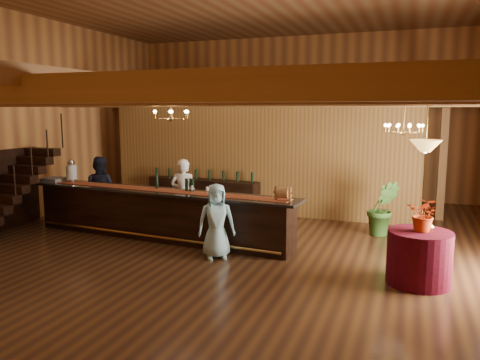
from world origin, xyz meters
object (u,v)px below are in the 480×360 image
(backbar_shelf, at_px, (203,196))
(bartender, at_px, (184,195))
(chandelier_right, at_px, (404,128))
(staff_second, at_px, (100,190))
(raffle_drum, at_px, (283,193))
(chandelier_left, at_px, (171,114))
(pendant_lamp, at_px, (426,146))
(tasting_bar, at_px, (158,214))
(beverage_dispenser, at_px, (71,171))
(round_table, at_px, (419,258))
(floor_plant, at_px, (383,208))
(guest, at_px, (216,221))

(backbar_shelf, relative_size, bartender, 1.92)
(chandelier_right, distance_m, staff_second, 7.73)
(raffle_drum, height_order, backbar_shelf, raffle_drum)
(chandelier_left, bearing_deg, pendant_lamp, -5.47)
(chandelier_right, bearing_deg, tasting_bar, -165.12)
(beverage_dispenser, height_order, backbar_shelf, beverage_dispenser)
(beverage_dispenser, relative_size, round_table, 0.55)
(tasting_bar, xyz_separation_m, bartender, (0.24, 0.84, 0.32))
(chandelier_left, height_order, staff_second, chandelier_left)
(backbar_shelf, bearing_deg, floor_plant, -4.92)
(chandelier_left, relative_size, floor_plant, 0.59)
(backbar_shelf, relative_size, chandelier_left, 4.33)
(chandelier_left, height_order, bartender, chandelier_left)
(pendant_lamp, xyz_separation_m, floor_plant, (-0.79, 3.07, -1.73))
(backbar_shelf, xyz_separation_m, floor_plant, (5.14, -0.93, 0.19))
(beverage_dispenser, bearing_deg, floor_plant, 13.09)
(bartender, relative_size, floor_plant, 1.34)
(raffle_drum, distance_m, guest, 1.47)
(pendant_lamp, bearing_deg, beverage_dispenser, 171.17)
(round_table, relative_size, floor_plant, 0.80)
(beverage_dispenser, relative_size, pendant_lamp, 0.67)
(raffle_drum, relative_size, guest, 0.22)
(backbar_shelf, xyz_separation_m, guest, (2.07, -3.86, 0.28))
(staff_second, distance_m, guest, 4.38)
(chandelier_left, relative_size, chandelier_right, 1.00)
(chandelier_left, bearing_deg, beverage_dispenser, 166.25)
(beverage_dispenser, distance_m, floor_plant, 7.83)
(raffle_drum, distance_m, bartender, 3.09)
(backbar_shelf, xyz_separation_m, chandelier_left, (0.90, -3.51, 2.41))
(tasting_bar, bearing_deg, raffle_drum, -0.99)
(floor_plant, bearing_deg, guest, -136.22)
(chandelier_right, relative_size, bartender, 0.44)
(backbar_shelf, distance_m, pendant_lamp, 7.40)
(tasting_bar, xyz_separation_m, pendant_lamp, (5.71, -1.03, 1.82))
(round_table, distance_m, guest, 3.87)
(backbar_shelf, height_order, pendant_lamp, pendant_lamp)
(round_table, relative_size, chandelier_left, 1.35)
(chandelier_left, xyz_separation_m, staff_second, (-2.88, 1.31, -2.01))
(chandelier_left, xyz_separation_m, guest, (1.17, -0.35, -2.13))
(raffle_drum, xyz_separation_m, floor_plant, (1.84, 2.35, -0.65))
(raffle_drum, relative_size, pendant_lamp, 0.38)
(pendant_lamp, xyz_separation_m, bartender, (-5.47, 1.87, -1.50))
(backbar_shelf, bearing_deg, chandelier_right, -10.40)
(backbar_shelf, height_order, floor_plant, floor_plant)
(tasting_bar, relative_size, chandelier_left, 8.67)
(chandelier_left, bearing_deg, chandelier_right, 22.91)
(backbar_shelf, relative_size, chandelier_right, 4.33)
(chandelier_right, distance_m, pendant_lamp, 2.48)
(backbar_shelf, relative_size, pendant_lamp, 3.85)
(tasting_bar, xyz_separation_m, beverage_dispenser, (-2.67, 0.28, 0.85))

